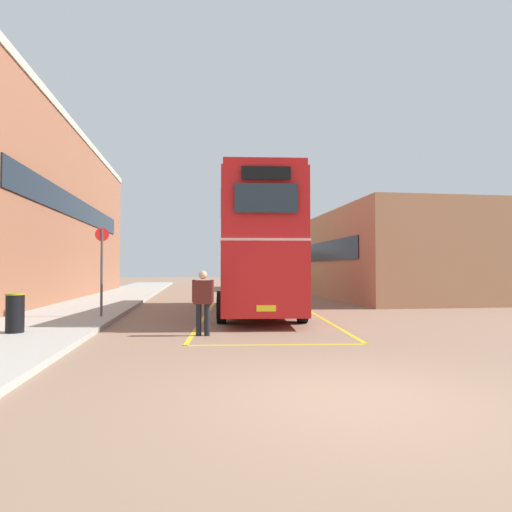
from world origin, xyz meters
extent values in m
plane|color=#846651|center=(0.00, 14.40, 0.00)|extent=(135.60, 135.60, 0.00)
cube|color=#A39E93|center=(-6.50, 16.80, 0.07)|extent=(4.00, 57.60, 0.14)
cube|color=brown|center=(-10.90, 18.78, 4.40)|extent=(5.59, 25.46, 8.80)
cube|color=#19232D|center=(-8.07, 18.78, 4.84)|extent=(0.06, 19.35, 1.10)
cube|color=#BCB29E|center=(-10.90, 18.78, 8.98)|extent=(5.71, 25.58, 0.36)
cube|color=#AD7A56|center=(9.83, 19.30, 2.46)|extent=(8.65, 15.20, 4.91)
cube|color=#19232D|center=(5.47, 19.30, 2.70)|extent=(0.06, 11.55, 1.10)
cylinder|color=black|center=(-0.55, 14.19, 0.50)|extent=(0.38, 1.02, 1.00)
cylinder|color=black|center=(1.95, 13.95, 0.50)|extent=(0.38, 1.02, 1.00)
cylinder|color=black|center=(-1.16, 7.99, 0.50)|extent=(0.38, 1.02, 1.00)
cylinder|color=black|center=(1.35, 7.74, 0.50)|extent=(0.38, 1.02, 1.00)
cube|color=red|center=(0.40, 10.97, 1.40)|extent=(3.40, 10.24, 2.10)
cube|color=red|center=(0.40, 10.97, 3.50)|extent=(3.38, 10.04, 2.10)
cube|color=red|center=(0.40, 10.97, 4.65)|extent=(3.27, 9.93, 0.20)
cube|color=silver|center=(0.40, 10.97, 2.45)|extent=(3.42, 10.14, 0.14)
cube|color=#232D38|center=(-0.84, 11.09, 1.70)|extent=(0.83, 8.21, 0.84)
cube|color=#232D38|center=(-0.84, 11.09, 3.60)|extent=(0.83, 8.21, 0.84)
cube|color=#232D38|center=(1.63, 10.85, 1.70)|extent=(0.83, 8.21, 0.84)
cube|color=#232D38|center=(1.63, 10.85, 3.60)|extent=(0.83, 8.21, 0.84)
cube|color=#232D38|center=(-0.09, 5.94, 3.60)|extent=(1.70, 0.21, 0.80)
cube|color=black|center=(-0.09, 5.94, 4.28)|extent=(1.34, 0.17, 0.36)
cube|color=#232D38|center=(0.89, 15.99, 1.80)|extent=(1.95, 0.23, 1.00)
cube|color=yellow|center=(-0.09, 5.94, 0.63)|extent=(0.52, 0.08, 0.16)
cylinder|color=black|center=(2.65, 33.57, 0.46)|extent=(0.33, 0.94, 0.92)
cylinder|color=black|center=(5.11, 33.39, 0.46)|extent=(0.33, 0.94, 0.92)
cylinder|color=black|center=(2.22, 27.88, 0.46)|extent=(0.33, 0.94, 0.92)
cylinder|color=black|center=(4.68, 27.69, 0.46)|extent=(0.33, 0.94, 0.92)
cube|color=silver|center=(3.67, 30.63, 1.60)|extent=(3.10, 9.68, 2.60)
cube|color=silver|center=(3.67, 30.63, 2.96)|extent=(2.92, 9.29, 0.12)
cube|color=#232D38|center=(2.46, 30.72, 1.95)|extent=(0.61, 7.60, 0.96)
cube|color=#232D38|center=(4.87, 30.54, 1.95)|extent=(0.61, 7.60, 0.96)
cube|color=#232D38|center=(4.03, 35.40, 1.90)|extent=(1.90, 0.18, 1.10)
cylinder|color=black|center=(-1.68, 5.53, 0.40)|extent=(0.14, 0.14, 0.80)
cylinder|color=black|center=(-1.88, 5.56, 0.40)|extent=(0.14, 0.14, 0.80)
cube|color=#591E19|center=(-1.78, 5.54, 1.10)|extent=(0.49, 0.28, 0.60)
cylinder|color=#591E19|center=(-1.55, 5.51, 1.13)|extent=(0.09, 0.09, 0.57)
cylinder|color=#591E19|center=(-2.01, 5.58, 1.13)|extent=(0.09, 0.09, 0.57)
sphere|color=tan|center=(-1.78, 5.52, 1.54)|extent=(0.22, 0.22, 0.22)
cylinder|color=black|center=(-6.31, 5.76, 0.60)|extent=(0.42, 0.42, 0.91)
cylinder|color=olive|center=(-6.31, 5.76, 1.07)|extent=(0.44, 0.44, 0.04)
cylinder|color=#4C4C51|center=(-5.01, 9.27, 1.57)|extent=(0.08, 0.08, 2.86)
cylinder|color=red|center=(-5.01, 9.27, 2.82)|extent=(0.43, 0.16, 0.44)
cube|color=gold|center=(-1.61, 10.16, 0.00)|extent=(1.29, 12.01, 0.01)
cube|color=gold|center=(2.41, 9.76, 0.00)|extent=(1.29, 12.01, 0.01)
cube|color=gold|center=(-0.19, 3.96, 0.00)|extent=(4.15, 0.52, 0.01)
camera|label=1|loc=(-2.00, -5.55, 1.69)|focal=30.50mm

